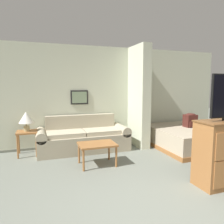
{
  "coord_description": "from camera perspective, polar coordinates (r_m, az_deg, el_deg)",
  "views": [
    {
      "loc": [
        -1.4,
        -2.05,
        1.6
      ],
      "look_at": [
        0.05,
        2.13,
        1.05
      ],
      "focal_mm": 35.0,
      "sensor_mm": 36.0,
      "label": 1
    }
  ],
  "objects": [
    {
      "name": "ground_plane",
      "position": [
        2.95,
        14.19,
        -25.94
      ],
      "size": [
        20.0,
        20.0,
        0.0
      ],
      "primitive_type": "plane",
      "color": "slate"
    },
    {
      "name": "wall_back",
      "position": [
        5.83,
        -5.22,
        4.06
      ],
      "size": [
        7.7,
        0.16,
        2.6
      ],
      "color": "beige",
      "rests_on": "ground_plane"
    },
    {
      "name": "wall_partition_pillar",
      "position": [
        5.74,
        7.02,
        4.05
      ],
      "size": [
        0.24,
        0.89,
        2.6
      ],
      "color": "beige",
      "rests_on": "ground_plane"
    },
    {
      "name": "couch",
      "position": [
        5.43,
        -7.53,
        -6.7
      ],
      "size": [
        2.2,
        0.84,
        0.84
      ],
      "color": "tan",
      "rests_on": "ground_plane"
    },
    {
      "name": "coffee_table",
      "position": [
        4.41,
        -3.91,
        -8.85
      ],
      "size": [
        0.73,
        0.53,
        0.44
      ],
      "color": "#996033",
      "rests_on": "ground_plane"
    },
    {
      "name": "side_table",
      "position": [
        5.34,
        -21.32,
        -5.68
      ],
      "size": [
        0.45,
        0.45,
        0.56
      ],
      "color": "#996033",
      "rests_on": "ground_plane"
    },
    {
      "name": "table_lamp",
      "position": [
        5.27,
        -21.51,
        -1.49
      ],
      "size": [
        0.33,
        0.33,
        0.44
      ],
      "color": "tan",
      "rests_on": "side_table"
    },
    {
      "name": "bed",
      "position": [
        6.01,
        18.86,
        -6.2
      ],
      "size": [
        1.7,
        1.93,
        0.5
      ],
      "color": "#996033",
      "rests_on": "ground_plane"
    },
    {
      "name": "backpack",
      "position": [
        6.07,
        19.76,
        -1.94
      ],
      "size": [
        0.3,
        0.27,
        0.36
      ],
      "color": "#471E19",
      "rests_on": "bed"
    }
  ]
}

